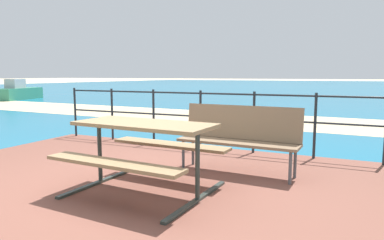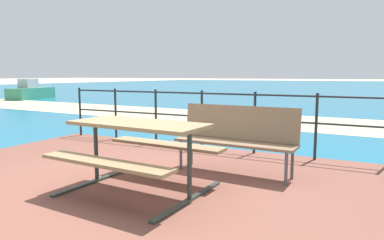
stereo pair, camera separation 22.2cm
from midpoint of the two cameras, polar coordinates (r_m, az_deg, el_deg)
name	(u,v)px [view 2 (the right image)]	position (r m, az deg, el deg)	size (l,w,h in m)	color
ground_plane	(114,190)	(4.34, -11.18, -11.28)	(240.00, 240.00, 0.00)	beige
patio_paving	(114,188)	(4.33, -11.19, -10.90)	(6.40, 5.20, 0.06)	brown
sea_water	(342,87)	(43.32, 23.62, 4.97)	(90.00, 90.00, 0.01)	#196B8E
beach_strip	(268,120)	(10.82, 13.02, -0.07)	(54.00, 3.42, 0.01)	tan
picnic_table	(138,140)	(3.95, -7.20, -3.30)	(1.66, 1.43, 0.79)	#8C704C
park_bench	(237,134)	(4.73, 8.68, -2.25)	(1.65, 0.49, 0.91)	#7A6047
railing_fence	(202,113)	(6.26, 2.63, 1.20)	(5.94, 0.04, 1.05)	#1E2328
boat_near	(32,92)	(22.08, -24.48, 4.21)	(1.80, 3.58, 1.15)	#338466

